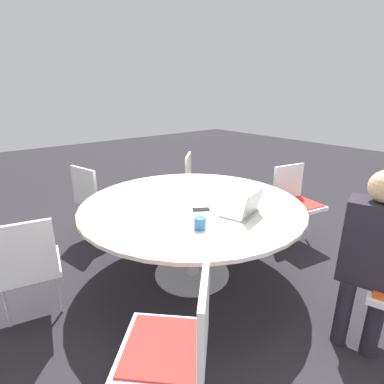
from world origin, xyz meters
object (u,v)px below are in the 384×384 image
(chair_3, at_px, (96,195))
(cell_phone, at_px, (201,209))
(person_0, at_px, (373,249))
(coffee_cup, at_px, (200,223))
(chair_2, at_px, (198,181))
(handbag, at_px, (160,204))
(chair_4, at_px, (25,263))
(chair_1, at_px, (295,198))
(laptop, at_px, (245,209))
(chair_5, at_px, (177,340))

(chair_3, bearing_deg, cell_phone, -0.77)
(person_0, bearing_deg, coffee_cup, 20.17)
(chair_2, height_order, handbag, chair_2)
(chair_2, height_order, chair_4, same)
(chair_1, relative_size, person_0, 0.71)
(chair_2, relative_size, handbag, 2.44)
(chair_1, xyz_separation_m, handbag, (0.72, -1.64, -0.39))
(laptop, xyz_separation_m, cell_phone, (0.19, -0.31, -0.05))
(person_0, bearing_deg, cell_phone, 3.73)
(chair_2, height_order, chair_5, same)
(chair_3, distance_m, person_0, 2.73)
(person_0, relative_size, cell_phone, 7.92)
(chair_1, distance_m, cell_phone, 1.38)
(chair_3, height_order, person_0, person_0)
(chair_5, relative_size, laptop, 2.51)
(person_0, distance_m, laptop, 0.89)
(chair_5, bearing_deg, coffee_cup, -3.08)
(chair_5, distance_m, laptop, 1.18)
(laptop, relative_size, coffee_cup, 3.96)
(chair_5, distance_m, handbag, 2.87)
(chair_1, height_order, cell_phone, chair_1)
(chair_5, xyz_separation_m, handbag, (-1.50, -2.42, -0.39))
(chair_4, bearing_deg, handbag, 45.10)
(chair_1, distance_m, chair_5, 2.35)
(handbag, bearing_deg, laptop, 76.65)
(chair_2, bearing_deg, chair_1, 64.76)
(chair_4, xyz_separation_m, laptop, (-1.46, 0.71, 0.25))
(chair_2, xyz_separation_m, person_0, (0.53, 2.32, 0.19))
(chair_4, distance_m, handbag, 2.29)
(chair_1, xyz_separation_m, chair_5, (2.22, 0.77, 0.00))
(laptop, bearing_deg, person_0, 88.99)
(coffee_cup, height_order, cell_phone, coffee_cup)
(coffee_cup, distance_m, handbag, 2.17)
(person_0, bearing_deg, chair_2, -29.20)
(cell_phone, bearing_deg, chair_1, 178.67)
(chair_3, bearing_deg, chair_4, -55.18)
(chair_2, bearing_deg, laptop, 18.13)
(laptop, bearing_deg, chair_1, 176.79)
(chair_1, bearing_deg, chair_4, 2.44)
(chair_1, distance_m, handbag, 1.84)
(person_0, bearing_deg, chair_1, -56.11)
(chair_5, distance_m, cell_phone, 1.19)
(chair_2, distance_m, cell_phone, 1.51)
(chair_4, relative_size, laptop, 2.51)
(chair_4, bearing_deg, chair_1, 3.37)
(cell_phone, bearing_deg, chair_5, 43.42)
(person_0, distance_m, handbag, 2.84)
(chair_3, xyz_separation_m, handbag, (-0.97, -0.16, -0.39))
(person_0, distance_m, cell_phone, 1.24)
(handbag, bearing_deg, person_0, 85.47)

